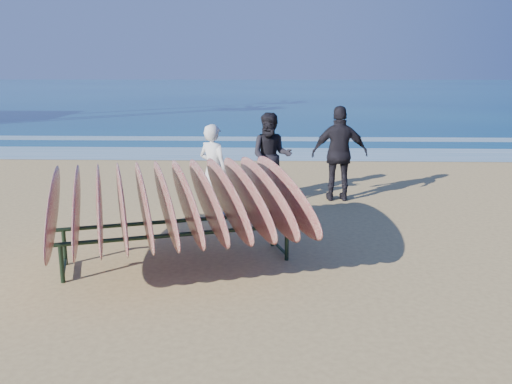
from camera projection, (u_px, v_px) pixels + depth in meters
ground at (254, 279)px, 6.91m from camera, size 120.00×120.00×0.00m
ocean at (272, 90)px, 60.43m from camera, size 160.00×160.00×0.00m
foam_near at (266, 154)px, 16.64m from camera, size 160.00×160.00×0.00m
foam_far at (267, 139)px, 20.04m from camera, size 160.00×160.00×0.00m
surfboard_rack at (175, 200)px, 7.28m from camera, size 3.92×3.76×1.41m
person_white at (213, 170)px, 9.76m from camera, size 0.72×0.66×1.64m
person_dark_a at (271, 156)px, 10.89m from camera, size 0.89×0.72×1.75m
person_dark_b at (340, 154)px, 10.74m from camera, size 1.11×0.48×1.89m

